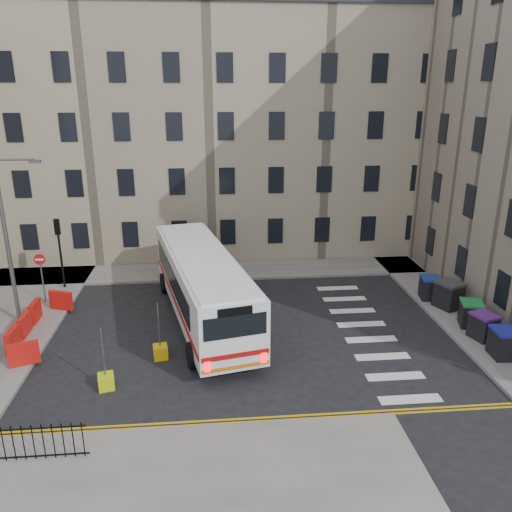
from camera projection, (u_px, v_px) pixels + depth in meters
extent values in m
plane|color=black|center=(283.00, 331.00, 24.20)|extent=(120.00, 120.00, 0.00)
cube|color=slate|center=(171.00, 272.00, 31.78)|extent=(36.00, 3.20, 0.15)
cube|color=slate|center=(428.00, 292.00, 28.73)|extent=(2.40, 26.00, 0.15)
cube|color=slate|center=(89.00, 501.00, 14.12)|extent=(20.00, 6.00, 0.15)
cube|color=tan|center=(157.00, 136.00, 35.70)|extent=(38.00, 10.50, 16.00)
cube|color=black|center=(149.00, 3.00, 32.98)|extent=(38.30, 10.80, 1.20)
cylinder|color=black|center=(62.00, 261.00, 28.74)|extent=(0.12, 0.12, 3.20)
cube|color=black|center=(57.00, 227.00, 28.09)|extent=(0.28, 0.22, 0.90)
cylinder|color=#595B5E|center=(7.00, 245.00, 23.65)|extent=(0.20, 0.20, 8.00)
cylinder|color=#595B5E|center=(43.00, 280.00, 26.94)|extent=(0.08, 0.08, 2.40)
cube|color=red|center=(39.00, 254.00, 26.46)|extent=(0.60, 0.04, 0.60)
cube|color=red|center=(13.00, 340.00, 21.99)|extent=(0.25, 1.25, 1.00)
cube|color=red|center=(25.00, 325.00, 23.41)|extent=(0.25, 1.25, 1.00)
cube|color=red|center=(35.00, 311.00, 24.82)|extent=(0.25, 1.25, 1.00)
cube|color=red|center=(61.00, 300.00, 26.13)|extent=(1.26, 0.66, 1.00)
cube|color=red|center=(24.00, 354.00, 20.84)|extent=(1.26, 0.66, 1.00)
cube|color=white|center=(202.00, 283.00, 24.85)|extent=(5.46, 12.84, 2.85)
cube|color=black|center=(172.00, 278.00, 24.89)|extent=(2.20, 9.80, 1.14)
cube|color=black|center=(227.00, 272.00, 25.71)|extent=(2.20, 9.80, 1.14)
cube|color=black|center=(181.00, 243.00, 30.43)|extent=(2.46, 0.59, 1.25)
cube|color=black|center=(235.00, 327.00, 19.00)|extent=(2.46, 0.59, 0.91)
cube|color=#A50E0E|center=(174.00, 299.00, 24.66)|extent=(2.67, 12.02, 0.20)
cube|color=#A50E0E|center=(230.00, 292.00, 25.48)|extent=(2.67, 12.02, 0.20)
cube|color=#FF0C0C|center=(207.00, 367.00, 19.15)|extent=(0.26, 0.10, 0.46)
cube|color=#FF0C0C|center=(264.00, 358.00, 19.81)|extent=(0.26, 0.10, 0.46)
cylinder|color=black|center=(164.00, 283.00, 28.70)|extent=(0.55, 1.18, 1.14)
cylinder|color=black|center=(212.00, 278.00, 29.52)|extent=(0.55, 1.18, 1.14)
cylinder|color=black|center=(192.00, 355.00, 20.88)|extent=(0.55, 1.18, 1.14)
cylinder|color=black|center=(256.00, 345.00, 21.70)|extent=(0.55, 1.18, 1.14)
cube|color=black|center=(503.00, 344.00, 21.46)|extent=(1.02, 1.16, 1.15)
cube|color=navy|center=(506.00, 331.00, 21.26)|extent=(1.08, 1.22, 0.12)
cube|color=black|center=(483.00, 327.00, 23.04)|extent=(1.19, 1.29, 1.11)
cube|color=#511F76|center=(485.00, 315.00, 22.85)|extent=(1.25, 1.35, 0.12)
cube|color=black|center=(470.00, 315.00, 24.28)|extent=(1.21, 1.31, 1.14)
cube|color=#1A7934|center=(472.00, 303.00, 24.08)|extent=(1.27, 1.37, 0.12)
cube|color=black|center=(448.00, 296.00, 26.32)|extent=(1.46, 1.55, 1.29)
cube|color=#323234|center=(450.00, 283.00, 26.10)|extent=(1.54, 1.63, 0.13)
cube|color=black|center=(429.00, 289.00, 27.49)|extent=(1.12, 1.24, 1.14)
cube|color=navy|center=(431.00, 278.00, 27.29)|extent=(1.18, 1.30, 0.12)
cube|color=#F1B40D|center=(160.00, 352.00, 21.70)|extent=(0.70, 0.70, 0.60)
cube|color=#C8CD0C|center=(106.00, 381.00, 19.49)|extent=(0.72, 0.72, 0.60)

